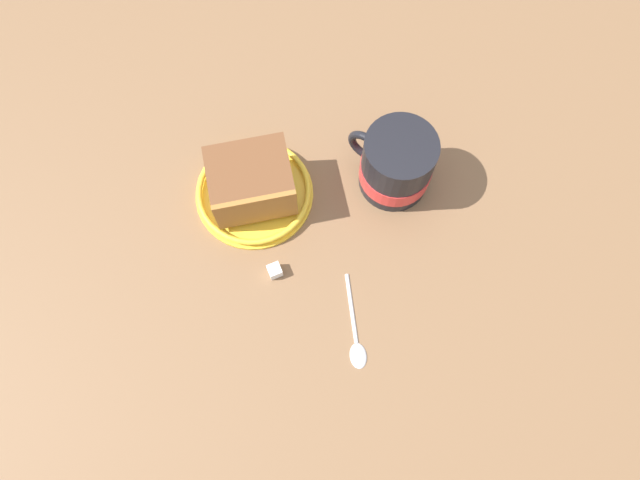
# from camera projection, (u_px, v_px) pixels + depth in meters

# --- Properties ---
(ground_plane) EXTENTS (1.30, 1.30, 0.03)m
(ground_plane) POSITION_uv_depth(u_px,v_px,m) (321.00, 223.00, 0.74)
(ground_plane) COLOR brown
(small_plate) EXTENTS (0.15, 0.15, 0.02)m
(small_plate) POSITION_uv_depth(u_px,v_px,m) (254.00, 192.00, 0.72)
(small_plate) COLOR yellow
(small_plate) RESTS_ON ground_plane
(cake_slice) EXTENTS (0.13, 0.12, 0.07)m
(cake_slice) POSITION_uv_depth(u_px,v_px,m) (251.00, 182.00, 0.69)
(cake_slice) COLOR #9E662D
(cake_slice) RESTS_ON small_plate
(tea_mug) EXTENTS (0.11, 0.09, 0.09)m
(tea_mug) POSITION_uv_depth(u_px,v_px,m) (396.00, 165.00, 0.70)
(tea_mug) COLOR black
(tea_mug) RESTS_ON ground_plane
(teaspoon) EXTENTS (0.07, 0.10, 0.01)m
(teaspoon) POSITION_uv_depth(u_px,v_px,m) (356.00, 341.00, 0.67)
(teaspoon) COLOR silver
(teaspoon) RESTS_ON ground_plane
(sugar_cube) EXTENTS (0.02, 0.02, 0.02)m
(sugar_cube) POSITION_uv_depth(u_px,v_px,m) (275.00, 271.00, 0.69)
(sugar_cube) COLOR white
(sugar_cube) RESTS_ON ground_plane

